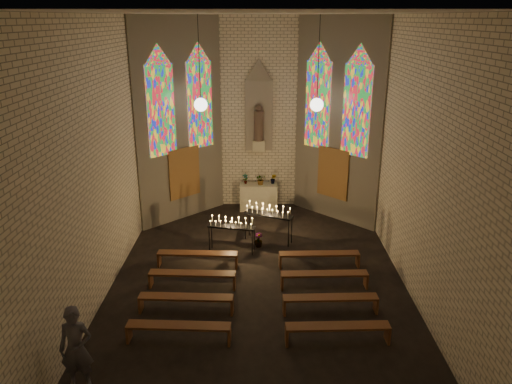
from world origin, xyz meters
TOP-DOWN VIEW (x-y plane):
  - floor at (0.00, 0.00)m, footprint 12.00×12.00m
  - room at (-0.00, 3.37)m, footprint 8.22×12.43m
  - altar at (0.00, 5.45)m, footprint 1.40×0.60m
  - flower_vase_left at (-0.49, 5.51)m, footprint 0.24×0.20m
  - flower_vase_center at (0.08, 5.42)m, footprint 0.48×0.45m
  - flower_vase_right at (0.55, 5.54)m, footprint 0.26×0.23m
  - aisle_flower_pot at (0.00, 2.18)m, footprint 0.32×0.32m
  - votive_stand_left at (-0.83, 1.83)m, footprint 1.50×0.63m
  - votive_stand_right at (0.32, 2.61)m, footprint 1.62×0.98m
  - pew_left_0 at (-1.77, 0.83)m, footprint 2.34×0.41m
  - pew_right_0 at (1.77, 0.83)m, footprint 2.34×0.41m
  - pew_left_1 at (-1.77, -0.37)m, footprint 2.34×0.41m
  - pew_right_1 at (1.77, -0.37)m, footprint 2.34×0.41m
  - pew_left_2 at (-1.77, -1.57)m, footprint 2.34×0.41m
  - pew_right_2 at (1.77, -1.57)m, footprint 2.34×0.41m
  - pew_left_3 at (-1.77, -2.77)m, footprint 2.34×0.41m
  - pew_right_3 at (1.77, -2.77)m, footprint 2.34×0.41m
  - visitor at (-3.50, -4.21)m, footprint 0.67×0.46m

SIDE VIEW (x-z plane):
  - floor at x=0.00m, z-range 0.00..0.00m
  - aisle_flower_pot at x=0.00m, z-range 0.00..0.47m
  - pew_left_0 at x=-1.77m, z-range 0.14..0.59m
  - pew_right_0 at x=1.77m, z-range 0.14..0.59m
  - pew_left_1 at x=-1.77m, z-range 0.14..0.59m
  - pew_right_1 at x=1.77m, z-range 0.14..0.59m
  - pew_left_2 at x=-1.77m, z-range 0.14..0.59m
  - pew_right_2 at x=1.77m, z-range 0.14..0.59m
  - pew_left_3 at x=-1.77m, z-range 0.14..0.59m
  - pew_right_3 at x=1.77m, z-range 0.14..0.59m
  - altar at x=0.00m, z-range 0.00..1.00m
  - visitor at x=-3.50m, z-range 0.00..1.77m
  - votive_stand_left at x=-0.83m, z-range 0.38..1.45m
  - votive_stand_right at x=0.32m, z-range 0.42..1.60m
  - flower_vase_right at x=0.55m, z-range 1.00..1.39m
  - flower_vase_left at x=-0.49m, z-range 1.00..1.39m
  - flower_vase_center at x=0.08m, z-range 1.00..1.42m
  - room at x=0.00m, z-range 0.21..7.22m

